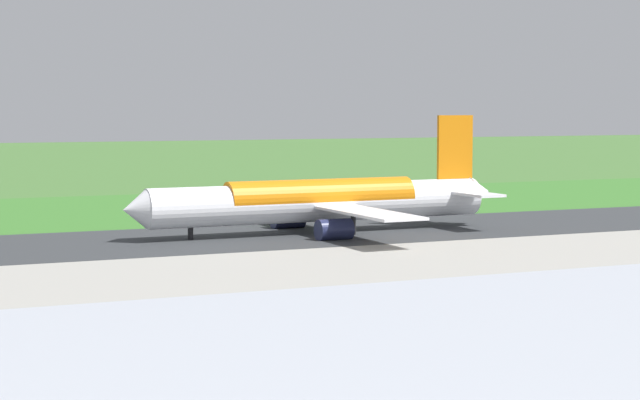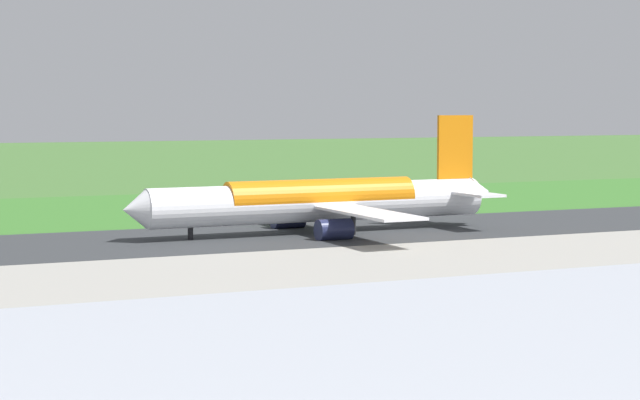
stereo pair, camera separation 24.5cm
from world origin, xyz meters
The scene contains 7 objects.
ground_plane centered at (0.00, 0.00, 0.00)m, with size 800.00×800.00×0.00m, color #3D662D.
runway_asphalt centered at (0.00, 0.00, 0.03)m, with size 600.00×29.16×0.06m, color #2D3033.
apron_concrete centered at (0.00, 55.11, 0.03)m, with size 440.00×110.00×0.05m, color gray.
grass_verge_foreground centered at (0.00, -34.48, 0.02)m, with size 600.00×80.00×0.04m, color #346B27.
airliner_main centered at (-1.06, -0.01, 4.35)m, with size 54.03×44.11×15.88m.
no_stopping_sign centered at (6.59, -33.74, 1.47)m, with size 0.60×0.10×2.46m.
traffic_cone_orange centered at (13.89, -36.68, 0.28)m, with size 0.40×0.40×0.55m, color orange.
Camera 2 is at (58.65, 135.19, 17.00)m, focal length 62.00 mm.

